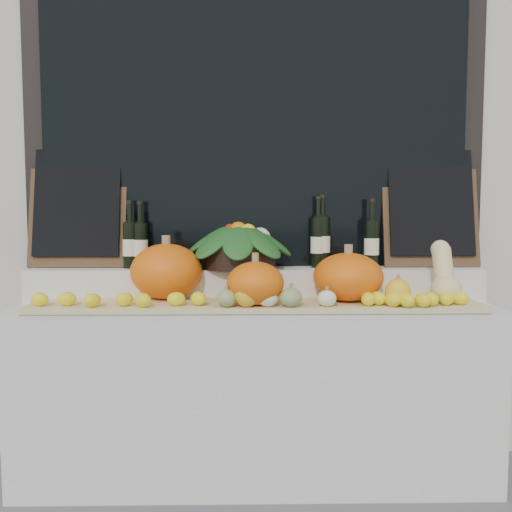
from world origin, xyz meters
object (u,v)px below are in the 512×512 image
(pumpkin_right, at_px, (348,277))
(wine_bottle_tall, at_px, (322,241))
(pumpkin_left, at_px, (166,271))
(butternut_squash, at_px, (444,276))
(produce_bowl, at_px, (238,245))

(pumpkin_right, height_order, wine_bottle_tall, wine_bottle_tall)
(pumpkin_left, xyz_separation_m, wine_bottle_tall, (0.78, 0.18, 0.13))
(pumpkin_right, bearing_deg, pumpkin_left, 174.88)
(butternut_squash, xyz_separation_m, produce_bowl, (-0.97, 0.26, 0.13))
(pumpkin_left, relative_size, pumpkin_right, 1.05)
(produce_bowl, bearing_deg, butternut_squash, -15.11)
(pumpkin_right, bearing_deg, butternut_squash, -5.50)
(wine_bottle_tall, bearing_deg, pumpkin_right, -70.28)
(wine_bottle_tall, bearing_deg, pumpkin_left, -167.17)
(pumpkin_left, bearing_deg, pumpkin_right, -5.12)
(pumpkin_right, height_order, butternut_squash, butternut_squash)
(butternut_squash, relative_size, produce_bowl, 0.50)
(butternut_squash, distance_m, produce_bowl, 1.01)
(butternut_squash, height_order, produce_bowl, produce_bowl)
(pumpkin_left, distance_m, pumpkin_right, 0.88)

